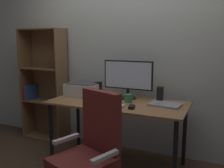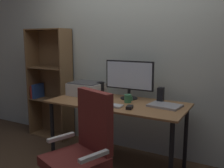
{
  "view_description": "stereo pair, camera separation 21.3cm",
  "coord_description": "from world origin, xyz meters",
  "px_view_note": "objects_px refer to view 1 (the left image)",
  "views": [
    {
      "loc": [
        1.06,
        -2.5,
        1.42
      ],
      "look_at": [
        -0.06,
        -0.01,
        0.94
      ],
      "focal_mm": 40.3,
      "sensor_mm": 36.0,
      "label": 1
    },
    {
      "loc": [
        1.25,
        -2.41,
        1.42
      ],
      "look_at": [
        -0.06,
        -0.01,
        0.94
      ],
      "focal_mm": 40.3,
      "sensor_mm": 36.0,
      "label": 2
    }
  ],
  "objects_px": {
    "laptop": "(165,104)",
    "office_chair": "(90,159)",
    "monitor": "(128,77)",
    "bookshelf": "(45,85)",
    "mouse": "(132,107)",
    "speaker_left": "(98,89)",
    "printer": "(84,89)",
    "desk": "(117,109)",
    "keyboard": "(111,105)",
    "coffee_mug": "(128,98)",
    "speaker_right": "(160,94)"
  },
  "relations": [
    {
      "from": "speaker_right",
      "to": "office_chair",
      "type": "relative_size",
      "value": 0.17
    },
    {
      "from": "speaker_left",
      "to": "printer",
      "type": "xyz_separation_m",
      "value": [
        -0.17,
        -0.05,
        -0.0
      ]
    },
    {
      "from": "laptop",
      "to": "monitor",
      "type": "bearing_deg",
      "value": 170.29
    },
    {
      "from": "monitor",
      "to": "bookshelf",
      "type": "distance_m",
      "value": 1.36
    },
    {
      "from": "monitor",
      "to": "desk",
      "type": "bearing_deg",
      "value": -101.88
    },
    {
      "from": "desk",
      "to": "speaker_right",
      "type": "height_order",
      "value": "speaker_right"
    },
    {
      "from": "coffee_mug",
      "to": "monitor",
      "type": "bearing_deg",
      "value": 111.27
    },
    {
      "from": "desk",
      "to": "mouse",
      "type": "distance_m",
      "value": 0.32
    },
    {
      "from": "coffee_mug",
      "to": "office_chair",
      "type": "height_order",
      "value": "office_chair"
    },
    {
      "from": "laptop",
      "to": "speaker_right",
      "type": "bearing_deg",
      "value": 131.23
    },
    {
      "from": "mouse",
      "to": "speaker_left",
      "type": "xyz_separation_m",
      "value": [
        -0.58,
        0.39,
        0.07
      ]
    },
    {
      "from": "coffee_mug",
      "to": "bookshelf",
      "type": "bearing_deg",
      "value": 167.4
    },
    {
      "from": "keyboard",
      "to": "printer",
      "type": "height_order",
      "value": "printer"
    },
    {
      "from": "speaker_left",
      "to": "mouse",
      "type": "bearing_deg",
      "value": -34.07
    },
    {
      "from": "laptop",
      "to": "office_chair",
      "type": "relative_size",
      "value": 0.32
    },
    {
      "from": "printer",
      "to": "monitor",
      "type": "bearing_deg",
      "value": 5.92
    },
    {
      "from": "mouse",
      "to": "speaker_right",
      "type": "xyz_separation_m",
      "value": [
        0.19,
        0.39,
        0.07
      ]
    },
    {
      "from": "monitor",
      "to": "keyboard",
      "type": "bearing_deg",
      "value": -95.94
    },
    {
      "from": "monitor",
      "to": "mouse",
      "type": "relative_size",
      "value": 6.16
    },
    {
      "from": "speaker_left",
      "to": "speaker_right",
      "type": "distance_m",
      "value": 0.77
    },
    {
      "from": "keyboard",
      "to": "office_chair",
      "type": "xyz_separation_m",
      "value": [
        0.1,
        -0.64,
        -0.29
      ]
    },
    {
      "from": "desk",
      "to": "mouse",
      "type": "relative_size",
      "value": 15.89
    },
    {
      "from": "monitor",
      "to": "speaker_left",
      "type": "height_order",
      "value": "monitor"
    },
    {
      "from": "monitor",
      "to": "speaker_left",
      "type": "distance_m",
      "value": 0.42
    },
    {
      "from": "speaker_right",
      "to": "printer",
      "type": "relative_size",
      "value": 0.43
    },
    {
      "from": "mouse",
      "to": "speaker_left",
      "type": "height_order",
      "value": "speaker_left"
    },
    {
      "from": "laptop",
      "to": "speaker_left",
      "type": "bearing_deg",
      "value": 178.08
    },
    {
      "from": "speaker_right",
      "to": "bookshelf",
      "type": "bearing_deg",
      "value": 175.03
    },
    {
      "from": "bookshelf",
      "to": "mouse",
      "type": "bearing_deg",
      "value": -19.49
    },
    {
      "from": "keyboard",
      "to": "desk",
      "type": "bearing_deg",
      "value": 90.9
    },
    {
      "from": "coffee_mug",
      "to": "laptop",
      "type": "distance_m",
      "value": 0.41
    },
    {
      "from": "monitor",
      "to": "bookshelf",
      "type": "height_order",
      "value": "bookshelf"
    },
    {
      "from": "mouse",
      "to": "speaker_right",
      "type": "bearing_deg",
      "value": 53.88
    },
    {
      "from": "laptop",
      "to": "speaker_right",
      "type": "distance_m",
      "value": 0.18
    },
    {
      "from": "printer",
      "to": "mouse",
      "type": "bearing_deg",
      "value": -24.39
    },
    {
      "from": "keyboard",
      "to": "speaker_left",
      "type": "height_order",
      "value": "speaker_left"
    },
    {
      "from": "speaker_right",
      "to": "bookshelf",
      "type": "distance_m",
      "value": 1.72
    },
    {
      "from": "speaker_left",
      "to": "office_chair",
      "type": "bearing_deg",
      "value": -66.67
    },
    {
      "from": "desk",
      "to": "monitor",
      "type": "bearing_deg",
      "value": 78.12
    },
    {
      "from": "desk",
      "to": "speaker_right",
      "type": "distance_m",
      "value": 0.5
    },
    {
      "from": "laptop",
      "to": "desk",
      "type": "bearing_deg",
      "value": -165.72
    },
    {
      "from": "monitor",
      "to": "mouse",
      "type": "bearing_deg",
      "value": -64.25
    },
    {
      "from": "speaker_right",
      "to": "office_chair",
      "type": "bearing_deg",
      "value": -107.67
    },
    {
      "from": "printer",
      "to": "speaker_left",
      "type": "bearing_deg",
      "value": 16.11
    },
    {
      "from": "printer",
      "to": "bookshelf",
      "type": "relative_size",
      "value": 0.25
    },
    {
      "from": "laptop",
      "to": "speaker_left",
      "type": "distance_m",
      "value": 0.88
    },
    {
      "from": "printer",
      "to": "office_chair",
      "type": "bearing_deg",
      "value": -57.76
    },
    {
      "from": "printer",
      "to": "bookshelf",
      "type": "distance_m",
      "value": 0.8
    },
    {
      "from": "mouse",
      "to": "desk",
      "type": "bearing_deg",
      "value": 131.65
    },
    {
      "from": "printer",
      "to": "bookshelf",
      "type": "xyz_separation_m",
      "value": [
        -0.77,
        0.2,
        -0.04
      ]
    }
  ]
}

